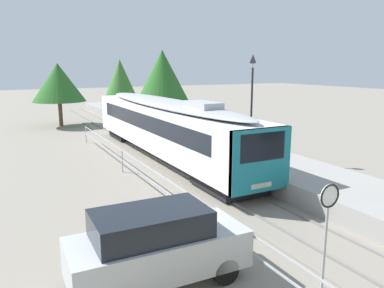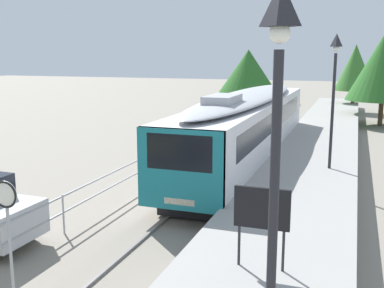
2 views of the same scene
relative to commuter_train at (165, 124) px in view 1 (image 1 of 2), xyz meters
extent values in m
plane|color=gray|center=(-3.00, -0.76, -2.14)|extent=(160.00, 160.00, 0.00)
cube|color=gray|center=(0.00, -0.76, -2.11)|extent=(3.20, 60.00, 0.06)
cube|color=slate|center=(-0.72, -0.76, -2.04)|extent=(0.08, 60.00, 0.08)
cube|color=slate|center=(0.72, -0.76, -2.04)|extent=(0.08, 60.00, 0.08)
cube|color=silver|center=(0.00, 0.11, -0.18)|extent=(2.80, 19.03, 2.55)
cube|color=#19757F|center=(0.00, -9.31, -0.18)|extent=(2.80, 0.24, 2.55)
cube|color=black|center=(0.00, -9.39, 0.38)|extent=(2.13, 0.08, 1.12)
cube|color=black|center=(0.00, 0.11, 0.23)|extent=(2.82, 15.98, 0.92)
ellipsoid|color=#A8AAAF|center=(0.00, 0.11, 1.28)|extent=(2.69, 18.26, 0.44)
cube|color=#A8AAAF|center=(0.00, -4.65, 1.56)|extent=(1.10, 2.20, 0.36)
cube|color=#EAE5C6|center=(0.00, -9.38, -1.17)|extent=(1.00, 0.10, 0.20)
cube|color=black|center=(0.00, -7.01, -1.73)|extent=(2.24, 3.20, 0.55)
cube|color=black|center=(0.00, 7.22, -1.73)|extent=(2.24, 3.20, 0.55)
cube|color=#999691|center=(3.25, -0.76, -1.69)|extent=(3.90, 60.00, 0.90)
cylinder|color=#232328|center=(4.10, -3.06, 1.06)|extent=(0.12, 0.12, 4.60)
pyramid|color=#232328|center=(4.10, -3.06, 3.86)|extent=(0.34, 0.34, 0.50)
sphere|color=silver|center=(4.10, -3.06, 3.54)|extent=(0.24, 0.24, 0.24)
cylinder|color=#9EA0A5|center=(-2.01, -14.55, -1.04)|extent=(0.07, 0.07, 2.20)
cylinder|color=white|center=(-2.01, -14.57, 0.36)|extent=(0.60, 0.03, 0.60)
torus|color=black|center=(-2.01, -14.58, 0.36)|extent=(0.61, 0.05, 0.61)
cube|color=#9EA0A5|center=(-3.30, -10.76, -0.94)|extent=(0.05, 36.00, 0.05)
cube|color=#9EA0A5|center=(-3.30, -10.76, -1.46)|extent=(0.05, 36.00, 0.05)
cylinder|color=#9EA0A5|center=(-3.30, -10.76, -1.52)|extent=(0.06, 0.06, 1.25)
cylinder|color=#9EA0A5|center=(-3.30, -1.76, -1.52)|extent=(0.06, 0.06, 1.25)
cylinder|color=#9EA0A5|center=(-3.30, 7.24, -1.52)|extent=(0.06, 0.06, 1.25)
cube|color=#B7BABF|center=(-5.60, -12.36, -1.28)|extent=(4.63, 1.98, 1.00)
cube|color=black|center=(-5.80, -12.36, -0.44)|extent=(2.93, 1.72, 0.68)
cylinder|color=black|center=(-4.07, -11.56, -1.78)|extent=(0.72, 0.25, 0.72)
cylinder|color=black|center=(-4.10, -13.22, -1.78)|extent=(0.72, 0.25, 0.72)
cylinder|color=black|center=(-7.10, -11.51, -1.78)|extent=(0.72, 0.25, 0.72)
cylinder|color=brown|center=(-3.69, 16.31, -0.98)|extent=(0.36, 0.36, 2.34)
cone|color=#286023|center=(-3.69, 16.31, 1.96)|extent=(4.85, 4.85, 3.54)
cylinder|color=brown|center=(6.84, 16.39, -1.15)|extent=(0.36, 0.36, 1.98)
cone|color=#286023|center=(6.84, 16.39, 2.48)|extent=(5.52, 5.52, 5.29)
cylinder|color=brown|center=(4.69, 24.48, -1.09)|extent=(0.36, 0.36, 2.11)
cone|color=#38702D|center=(4.69, 24.48, 2.11)|extent=(3.69, 3.69, 4.29)
camera|label=1|loc=(-8.97, -20.70, 3.44)|focal=35.13mm
camera|label=2|loc=(4.95, -22.24, 3.30)|focal=43.44mm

